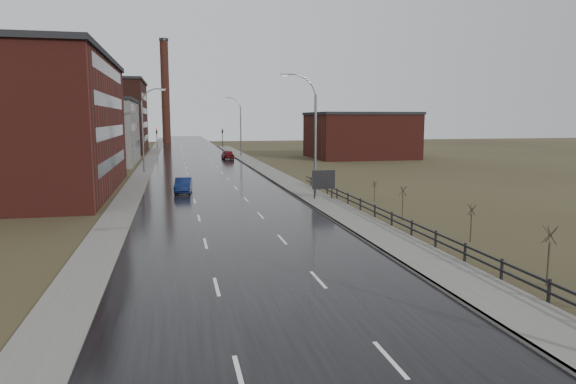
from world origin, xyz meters
name	(u,v)px	position (x,y,z in m)	size (l,w,h in m)	color
road	(205,173)	(0.00, 60.00, 0.03)	(14.00, 300.00, 0.06)	black
sidewalk_right	(316,198)	(8.60, 35.00, 0.09)	(3.20, 180.00, 0.18)	#595651
curb_right	(300,199)	(7.08, 35.00, 0.09)	(0.16, 180.00, 0.18)	slate
sidewalk_left	(142,174)	(-8.20, 60.00, 0.06)	(2.40, 260.00, 0.12)	#595651
warehouse_mid	(84,132)	(-17.99, 78.00, 5.26)	(16.32, 20.40, 10.50)	slate
warehouse_far	(82,117)	(-22.99, 108.00, 7.76)	(26.52, 24.48, 15.50)	#331611
building_right	(360,135)	(30.30, 82.00, 4.26)	(18.36, 16.32, 8.50)	#471914
smokestack	(165,91)	(-6.00, 150.00, 15.50)	(2.70, 2.70, 30.70)	#331611
streetlight_right_mid	(312,135)	(8.50, 36.00, 5.84)	(3.36, 0.28, 11.35)	slate
streetlight_left	(145,130)	(-7.70, 62.00, 5.84)	(3.36, 0.28, 11.35)	slate
streetlight_right_far	(239,126)	(8.50, 90.00, 5.84)	(3.36, 0.28, 11.35)	slate
guardrail	(417,229)	(10.30, 18.31, 0.71)	(0.10, 53.05, 1.10)	black
shrub_c	(549,254)	(11.96, 9.12, 1.44)	(0.64, 0.67, 2.70)	#382D23
shrub_d	(471,222)	(13.23, 17.19, 1.21)	(0.54, 0.57, 2.28)	#382D23
shrub_e	(403,202)	(12.07, 24.13, 1.36)	(0.60, 0.64, 2.55)	#382D23
shrub_f	(375,191)	(13.35, 32.63, 0.98)	(0.44, 0.47, 1.84)	#382D23
billboard	(323,180)	(9.10, 34.26, 1.81)	(2.13, 0.17, 2.74)	black
traffic_light_left	(157,130)	(-8.00, 120.00, 4.60)	(0.58, 2.73, 5.30)	black
traffic_light_right	(222,130)	(8.00, 120.00, 4.60)	(0.58, 2.73, 5.30)	black
car_near	(183,186)	(-3.15, 41.74, 0.73)	(1.54, 4.41, 1.45)	#0D1842
car_far	(228,155)	(5.50, 83.18, 0.82)	(1.93, 4.80, 1.64)	#550E12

